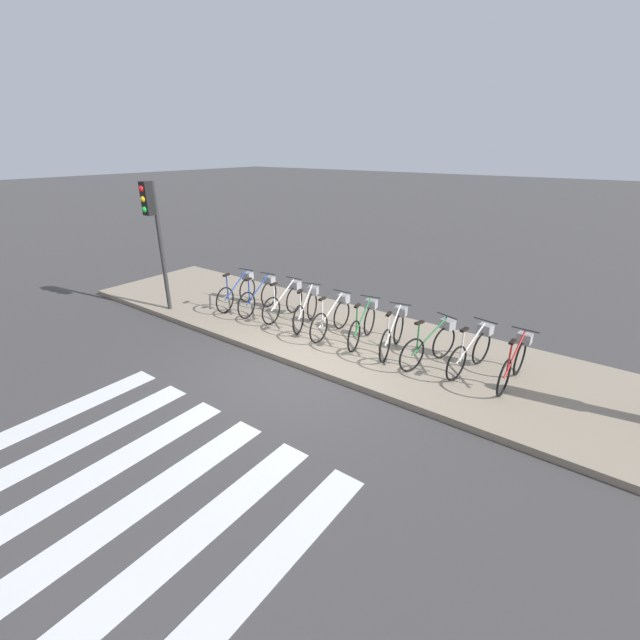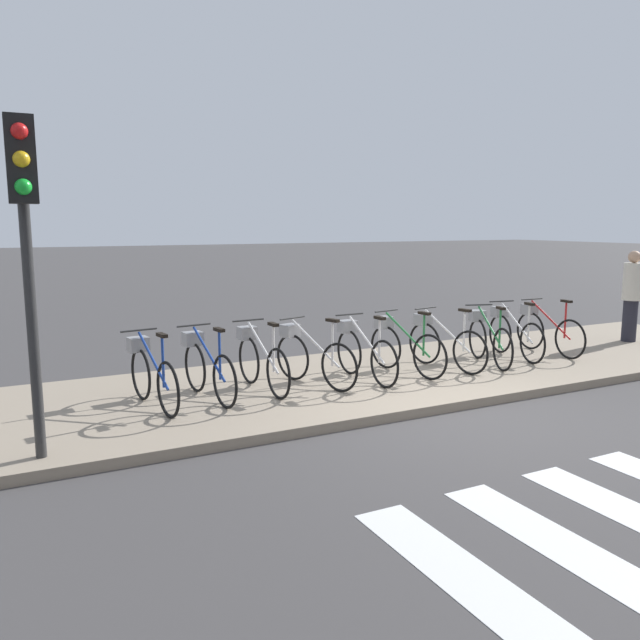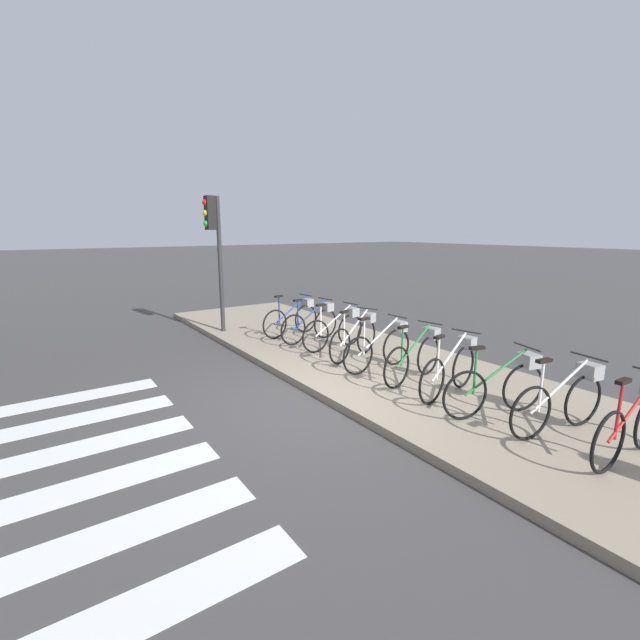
{
  "view_description": "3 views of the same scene",
  "coord_description": "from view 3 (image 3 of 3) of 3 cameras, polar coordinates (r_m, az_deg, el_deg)",
  "views": [
    {
      "loc": [
        4.54,
        -5.61,
        4.01
      ],
      "look_at": [
        -0.45,
        1.16,
        0.56
      ],
      "focal_mm": 24.0,
      "sensor_mm": 36.0,
      "label": 1
    },
    {
      "loc": [
        -4.85,
        -5.92,
        2.33
      ],
      "look_at": [
        -1.22,
        1.21,
        1.08
      ],
      "focal_mm": 35.0,
      "sensor_mm": 36.0,
      "label": 2
    },
    {
      "loc": [
        4.91,
        -3.41,
        2.52
      ],
      "look_at": [
        -1.22,
        0.81,
        0.93
      ],
      "focal_mm": 24.0,
      "sensor_mm": 36.0,
      "label": 3
    }
  ],
  "objects": [
    {
      "name": "sidewalk",
      "position": [
        7.49,
        11.01,
        -7.33
      ],
      "size": [
        15.08,
        3.39,
        0.12
      ],
      "color": "gray",
      "rests_on": "ground_plane"
    },
    {
      "name": "parked_bicycle_3",
      "position": [
        8.12,
        4.9,
        -2.02
      ],
      "size": [
        0.62,
        1.5,
        0.96
      ],
      "color": "black",
      "rests_on": "sidewalk"
    },
    {
      "name": "parked_bicycle_2",
      "position": [
        8.71,
        2.29,
        -1.02
      ],
      "size": [
        0.46,
        1.57,
        0.96
      ],
      "color": "black",
      "rests_on": "sidewalk"
    },
    {
      "name": "parked_bicycle_0",
      "position": [
        9.83,
        -3.48,
        0.46
      ],
      "size": [
        0.46,
        1.56,
        0.96
      ],
      "color": "black",
      "rests_on": "sidewalk"
    },
    {
      "name": "parked_bicycle_6",
      "position": [
        6.6,
        17.21,
        -5.86
      ],
      "size": [
        0.47,
        1.55,
        0.96
      ],
      "color": "black",
      "rests_on": "sidewalk"
    },
    {
      "name": "ground_plane",
      "position": [
        6.48,
        0.22,
        -10.8
      ],
      "size": [
        120.0,
        120.0,
        0.0
      ],
      "primitive_type": "plane",
      "color": "#423F3F"
    },
    {
      "name": "parked_bicycle_7",
      "position": [
        6.1,
        23.04,
        -7.79
      ],
      "size": [
        0.6,
        1.51,
        0.96
      ],
      "color": "black",
      "rests_on": "sidewalk"
    },
    {
      "name": "parked_bicycle_8",
      "position": [
        5.94,
        29.78,
        -8.97
      ],
      "size": [
        0.47,
        1.55,
        0.96
      ],
      "color": "black",
      "rests_on": "sidewalk"
    },
    {
      "name": "parked_bicycle_9",
      "position": [
        5.68,
        36.46,
        -10.69
      ],
      "size": [
        0.46,
        1.57,
        0.96
      ],
      "color": "black",
      "rests_on": "sidewalk"
    },
    {
      "name": "parked_bicycle_1",
      "position": [
        9.28,
        -0.91,
        -0.21
      ],
      "size": [
        0.46,
        1.56,
        0.96
      ],
      "color": "black",
      "rests_on": "sidewalk"
    },
    {
      "name": "parked_bicycle_4",
      "position": [
        7.5,
        8.26,
        -3.3
      ],
      "size": [
        0.46,
        1.57,
        0.96
      ],
      "color": "black",
      "rests_on": "sidewalk"
    },
    {
      "name": "traffic_light",
      "position": [
        10.23,
        -13.95,
        10.92
      ],
      "size": [
        0.24,
        0.4,
        3.13
      ],
      "color": "#2D2D2D",
      "rests_on": "sidewalk"
    },
    {
      "name": "parked_bicycle_5",
      "position": [
        7.06,
        12.78,
        -4.46
      ],
      "size": [
        0.47,
        1.55,
        0.96
      ],
      "color": "black",
      "rests_on": "sidewalk"
    }
  ]
}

